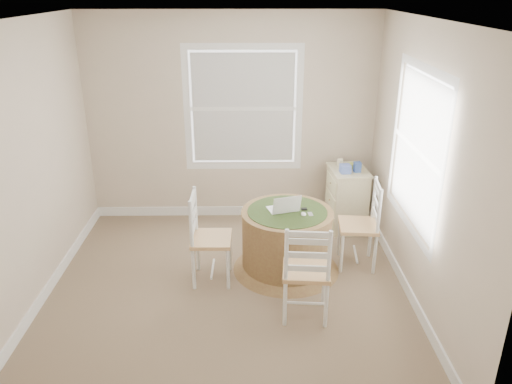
{
  "coord_description": "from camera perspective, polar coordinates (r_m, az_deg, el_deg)",
  "views": [
    {
      "loc": [
        0.22,
        -4.27,
        2.86
      ],
      "look_at": [
        0.29,
        0.45,
        0.89
      ],
      "focal_mm": 35.0,
      "sensor_mm": 36.0,
      "label": 1
    }
  ],
  "objects": [
    {
      "name": "laptop",
      "position": [
        5.19,
        3.18,
        -1.85
      ],
      "size": [
        0.36,
        0.34,
        0.21
      ],
      "rotation": [
        0.0,
        0.0,
        3.43
      ],
      "color": "white",
      "rests_on": "round_table"
    },
    {
      "name": "phone",
      "position": [
        5.13,
        6.23,
        -2.57
      ],
      "size": [
        0.05,
        0.09,
        0.02
      ],
      "primitive_type": "cube",
      "rotation": [
        0.0,
        0.0,
        0.09
      ],
      "color": "#B7BABF",
      "rests_on": "round_table"
    },
    {
      "name": "keys",
      "position": [
        5.23,
        5.52,
        -2.0
      ],
      "size": [
        0.06,
        0.05,
        0.02
      ],
      "primitive_type": "cube",
      "rotation": [
        0.0,
        0.0,
        0.09
      ],
      "color": "black",
      "rests_on": "round_table"
    },
    {
      "name": "chair_near",
      "position": [
        4.58,
        5.76,
        -8.89
      ],
      "size": [
        0.45,
        0.43,
        0.95
      ],
      "primitive_type": null,
      "rotation": [
        0.0,
        0.0,
        3.06
      ],
      "color": "white",
      "rests_on": "ground"
    },
    {
      "name": "box_blue",
      "position": [
        6.09,
        11.51,
        2.81
      ],
      "size": [
        0.09,
        0.09,
        0.12
      ],
      "primitive_type": "cube",
      "rotation": [
        0.0,
        0.0,
        0.08
      ],
      "color": "#34519C",
      "rests_on": "corner_chest"
    },
    {
      "name": "round_table",
      "position": [
        5.32,
        3.51,
        -5.24
      ],
      "size": [
        1.14,
        1.14,
        0.69
      ],
      "rotation": [
        0.0,
        0.0,
        0.09
      ],
      "color": "olive",
      "rests_on": "ground"
    },
    {
      "name": "mouse",
      "position": [
        5.12,
        5.44,
        -2.53
      ],
      "size": [
        0.06,
        0.09,
        0.03
      ],
      "primitive_type": "ellipsoid",
      "rotation": [
        0.0,
        0.0,
        0.09
      ],
      "color": "white",
      "rests_on": "round_table"
    },
    {
      "name": "room",
      "position": [
        4.7,
        -1.44,
        3.24
      ],
      "size": [
        3.64,
        3.64,
        2.64
      ],
      "color": "#836B53",
      "rests_on": "ground"
    },
    {
      "name": "corner_chest",
      "position": [
        6.32,
        10.29,
        -0.74
      ],
      "size": [
        0.48,
        0.62,
        0.78
      ],
      "rotation": [
        0.0,
        0.0,
        0.08
      ],
      "color": "beige",
      "rests_on": "ground"
    },
    {
      "name": "chair_right",
      "position": [
        5.47,
        11.59,
        -3.74
      ],
      "size": [
        0.44,
        0.45,
        0.95
      ],
      "primitive_type": null,
      "rotation": [
        0.0,
        0.0,
        -1.66
      ],
      "color": "white",
      "rests_on": "ground"
    },
    {
      "name": "chair_left",
      "position": [
        5.1,
        -5.11,
        -5.33
      ],
      "size": [
        0.41,
        0.43,
        0.95
      ],
      "primitive_type": null,
      "rotation": [
        0.0,
        0.0,
        1.56
      ],
      "color": "white",
      "rests_on": "ground"
    },
    {
      "name": "tissue_box",
      "position": [
        6.04,
        10.16,
        2.63
      ],
      "size": [
        0.13,
        0.13,
        0.1
      ],
      "primitive_type": "cube",
      "rotation": [
        0.0,
        0.0,
        0.08
      ],
      "color": "#5771C8",
      "rests_on": "corner_chest"
    },
    {
      "name": "box_yellow",
      "position": [
        6.22,
        11.19,
        2.95
      ],
      "size": [
        0.16,
        0.11,
        0.06
      ],
      "primitive_type": "cube",
      "rotation": [
        0.0,
        0.0,
        0.08
      ],
      "color": "#BECC48",
      "rests_on": "corner_chest"
    },
    {
      "name": "cup_cream",
      "position": [
        6.26,
        9.57,
        3.36
      ],
      "size": [
        0.07,
        0.07,
        0.09
      ],
      "primitive_type": "cylinder",
      "color": "beige",
      "rests_on": "corner_chest"
    }
  ]
}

